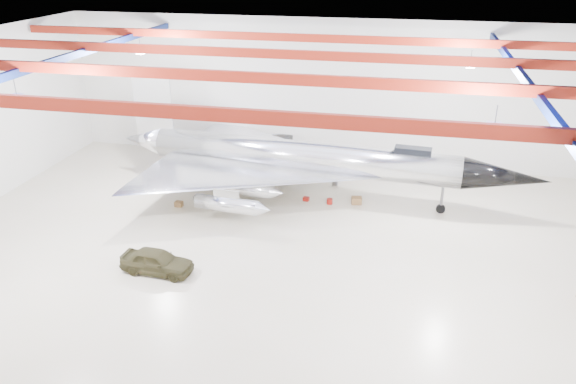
# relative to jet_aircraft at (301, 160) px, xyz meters

# --- Properties ---
(floor) EXTENTS (40.00, 40.00, 0.00)m
(floor) POSITION_rel_jet_aircraft_xyz_m (-0.07, -7.57, -2.59)
(floor) COLOR beige
(floor) RESTS_ON ground
(wall_back) EXTENTS (40.00, 0.00, 40.00)m
(wall_back) POSITION_rel_jet_aircraft_xyz_m (-0.07, 7.43, 2.91)
(wall_back) COLOR silver
(wall_back) RESTS_ON floor
(ceiling) EXTENTS (40.00, 40.00, 0.00)m
(ceiling) POSITION_rel_jet_aircraft_xyz_m (-0.07, -7.57, 8.41)
(ceiling) COLOR #0A0F38
(ceiling) RESTS_ON wall_back
(ceiling_structure) EXTENTS (39.50, 29.50, 1.08)m
(ceiling_structure) POSITION_rel_jet_aircraft_xyz_m (-0.07, -7.57, 7.73)
(ceiling_structure) COLOR maroon
(ceiling_structure) RESTS_ON ceiling
(jet_aircraft) EXTENTS (29.03, 17.77, 7.91)m
(jet_aircraft) POSITION_rel_jet_aircraft_xyz_m (0.00, 0.00, 0.00)
(jet_aircraft) COLOR silver
(jet_aircraft) RESTS_ON floor
(jeep) EXTENTS (3.92, 1.75, 1.31)m
(jeep) POSITION_rel_jet_aircraft_xyz_m (-5.40, -11.32, -1.94)
(jeep) COLOR #35311A
(jeep) RESTS_ON floor
(crate_ply) EXTENTS (0.54, 0.45, 0.35)m
(crate_ply) POSITION_rel_jet_aircraft_xyz_m (-7.50, -3.44, -2.42)
(crate_ply) COLOR olive
(crate_ply) RESTS_ON floor
(toolbox_red) EXTENTS (0.44, 0.38, 0.27)m
(toolbox_red) POSITION_rel_jet_aircraft_xyz_m (0.54, -0.76, -2.46)
(toolbox_red) COLOR maroon
(toolbox_red) RESTS_ON floor
(parts_bin) EXTENTS (0.74, 0.64, 0.47)m
(parts_bin) POSITION_rel_jet_aircraft_xyz_m (3.91, -0.48, -2.36)
(parts_bin) COLOR olive
(parts_bin) RESTS_ON floor
(crate_small) EXTENTS (0.46, 0.37, 0.30)m
(crate_small) POSITION_rel_jet_aircraft_xyz_m (-6.67, -2.25, -2.44)
(crate_small) COLOR #59595B
(crate_small) RESTS_ON floor
(tool_chest) EXTENTS (0.42, 0.42, 0.36)m
(tool_chest) POSITION_rel_jet_aircraft_xyz_m (2.16, -0.88, -2.42)
(tool_chest) COLOR maroon
(tool_chest) RESTS_ON floor
(spares_box) EXTENTS (0.41, 0.41, 0.35)m
(spares_box) POSITION_rel_jet_aircraft_xyz_m (2.05, 2.41, -2.42)
(spares_box) COLOR #59595B
(spares_box) RESTS_ON floor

